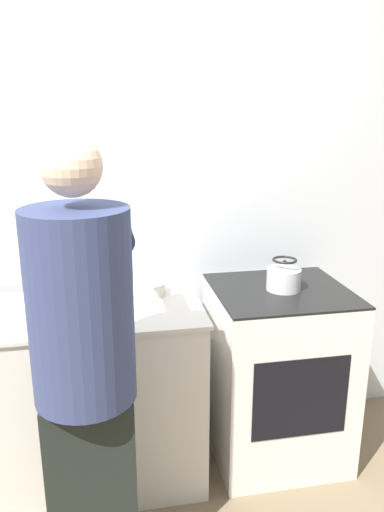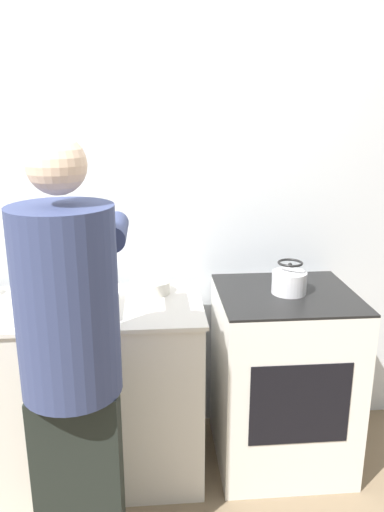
% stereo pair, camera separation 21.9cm
% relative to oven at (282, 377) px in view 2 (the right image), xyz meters
% --- Properties ---
extents(ground_plane, '(12.00, 12.00, 0.00)m').
position_rel_oven_xyz_m(ground_plane, '(-0.83, -0.31, -0.46)').
color(ground_plane, '#7A664C').
extents(wall_back, '(8.00, 0.05, 2.60)m').
position_rel_oven_xyz_m(wall_back, '(-0.83, 0.37, 0.84)').
color(wall_back, silver).
rests_on(wall_back, ground_plane).
extents(counter, '(1.59, 0.58, 0.90)m').
position_rel_oven_xyz_m(counter, '(-1.21, -0.03, -0.01)').
color(counter, silver).
rests_on(counter, ground_plane).
extents(oven, '(0.66, 0.61, 0.92)m').
position_rel_oven_xyz_m(oven, '(0.00, 0.00, 0.00)').
color(oven, silver).
rests_on(oven, ground_plane).
extents(person, '(0.40, 0.63, 1.70)m').
position_rel_oven_xyz_m(person, '(-0.94, -0.58, 0.46)').
color(person, black).
rests_on(person, ground_plane).
extents(cutting_board, '(0.33, 0.24, 0.02)m').
position_rel_oven_xyz_m(cutting_board, '(-0.99, -0.11, 0.45)').
color(cutting_board, silver).
rests_on(cutting_board, counter).
extents(knife, '(0.24, 0.08, 0.01)m').
position_rel_oven_xyz_m(knife, '(-1.01, -0.09, 0.46)').
color(knife, silver).
rests_on(knife, cutting_board).
extents(kettle, '(0.17, 0.17, 0.16)m').
position_rel_oven_xyz_m(kettle, '(0.01, -0.00, 0.53)').
color(kettle, silver).
rests_on(kettle, oven).
extents(bowl_mixing, '(0.20, 0.20, 0.06)m').
position_rel_oven_xyz_m(bowl_mixing, '(-0.66, 0.12, 0.47)').
color(bowl_mixing, silver).
rests_on(bowl_mixing, counter).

